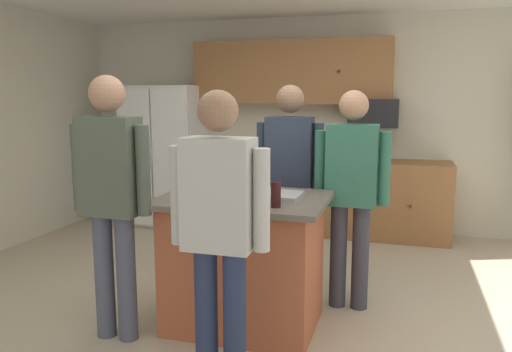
% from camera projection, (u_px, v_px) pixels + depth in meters
% --- Properties ---
extents(floor, '(7.04, 7.04, 0.00)m').
position_uv_depth(floor, '(265.00, 316.00, 3.80)').
color(floor, '#B7A88E').
rests_on(floor, ground).
extents(back_wall, '(6.40, 0.10, 2.60)m').
position_uv_depth(back_wall, '(325.00, 124.00, 6.24)').
color(back_wall, beige).
rests_on(back_wall, ground).
extents(cabinet_run_upper, '(2.40, 0.38, 0.75)m').
position_uv_depth(cabinet_run_upper, '(291.00, 72.00, 6.07)').
color(cabinet_run_upper, '#936038').
extents(cabinet_run_lower, '(1.80, 0.63, 0.90)m').
position_uv_depth(cabinet_run_lower, '(370.00, 198.00, 5.91)').
color(cabinet_run_lower, '#936038').
rests_on(cabinet_run_lower, ground).
extents(refrigerator, '(0.93, 0.76, 1.77)m').
position_uv_depth(refrigerator, '(165.00, 155.00, 6.47)').
color(refrigerator, white).
rests_on(refrigerator, ground).
extents(microwave_over_range, '(0.56, 0.40, 0.32)m').
position_uv_depth(microwave_over_range, '(374.00, 113.00, 5.77)').
color(microwave_over_range, black).
extents(kitchen_island, '(1.16, 0.88, 0.95)m').
position_uv_depth(kitchen_island, '(244.00, 261.00, 3.58)').
color(kitchen_island, '#AD5638').
rests_on(kitchen_island, ground).
extents(person_host_foreground, '(0.57, 0.23, 1.74)m').
position_uv_depth(person_host_foreground, '(289.00, 173.00, 4.20)').
color(person_host_foreground, '#232D4C').
rests_on(person_host_foreground, ground).
extents(person_guest_right, '(0.57, 0.23, 1.78)m').
position_uv_depth(person_guest_right, '(111.00, 189.00, 3.30)').
color(person_guest_right, '#4C5166').
rests_on(person_guest_right, ground).
extents(person_elder_center, '(0.57, 0.22, 1.69)m').
position_uv_depth(person_elder_center, '(351.00, 185.00, 3.82)').
color(person_elder_center, '#383842').
rests_on(person_elder_center, ground).
extents(person_guest_by_door, '(0.57, 0.22, 1.68)m').
position_uv_depth(person_guest_by_door, '(219.00, 222.00, 2.73)').
color(person_guest_by_door, '#232D4C').
rests_on(person_guest_by_door, ground).
extents(tumbler_amber, '(0.06, 0.06, 0.12)m').
position_uv_depth(tumbler_amber, '(203.00, 193.00, 3.33)').
color(tumbler_amber, black).
rests_on(tumbler_amber, kitchen_island).
extents(glass_stout_tall, '(0.07, 0.07, 0.14)m').
position_uv_depth(glass_stout_tall, '(220.00, 185.00, 3.58)').
color(glass_stout_tall, black).
rests_on(glass_stout_tall, kitchen_island).
extents(glass_short_whisky, '(0.07, 0.07, 0.17)m').
position_uv_depth(glass_short_whisky, '(218.00, 178.00, 3.81)').
color(glass_short_whisky, black).
rests_on(glass_short_whisky, kitchen_island).
extents(glass_pilsner, '(0.07, 0.07, 0.16)m').
position_uv_depth(glass_pilsner, '(276.00, 195.00, 3.17)').
color(glass_pilsner, black).
rests_on(glass_pilsner, kitchen_island).
extents(mug_ceramic_white, '(0.12, 0.08, 0.10)m').
position_uv_depth(mug_ceramic_white, '(234.00, 183.00, 3.78)').
color(mug_ceramic_white, white).
rests_on(mug_ceramic_white, kitchen_island).
extents(serving_tray, '(0.44, 0.30, 0.04)m').
position_uv_depth(serving_tray, '(269.00, 196.00, 3.44)').
color(serving_tray, '#B7B7BC').
rests_on(serving_tray, kitchen_island).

